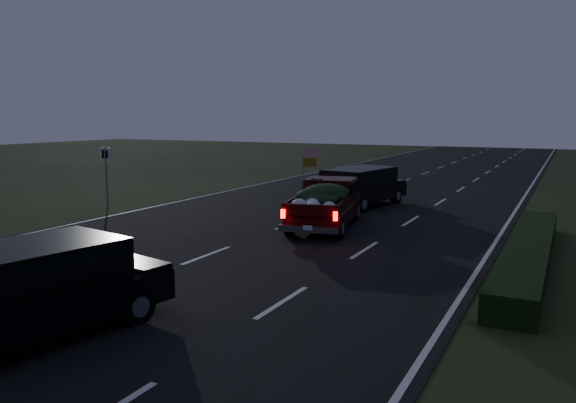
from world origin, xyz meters
The scene contains 7 objects.
ground centered at (0.00, 0.00, 0.00)m, with size 120.00×120.00×0.00m, color black.
road_asphalt centered at (0.00, 0.00, 0.01)m, with size 14.00×120.00×0.02m, color black.
hedge_row centered at (7.80, 3.00, 0.30)m, with size 1.00×10.00×0.60m, color black.
route_sign centered at (-8.50, 5.00, 1.66)m, with size 0.55×0.08×2.50m.
pickup_truck centered at (1.32, 5.06, 0.91)m, with size 2.61×4.86×2.42m.
lead_suv centered at (0.83, 9.89, 0.99)m, with size 2.68×4.83×1.31m.
rear_suv centered at (0.65, -6.14, 0.99)m, with size 2.75×4.85×1.31m.
Camera 1 is at (8.62, -12.15, 3.72)m, focal length 35.00 mm.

